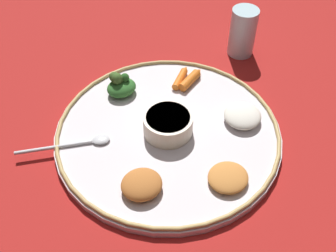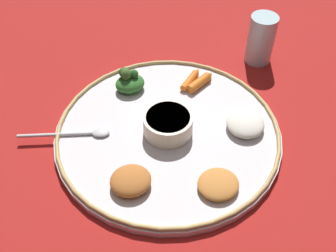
# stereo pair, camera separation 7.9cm
# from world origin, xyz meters

# --- Properties ---
(ground_plane) EXTENTS (2.40, 2.40, 0.00)m
(ground_plane) POSITION_xyz_m (0.00, 0.00, 0.00)
(ground_plane) COLOR maroon
(platter) EXTENTS (0.44, 0.44, 0.01)m
(platter) POSITION_xyz_m (0.00, 0.00, 0.01)
(platter) COLOR silver
(platter) RESTS_ON ground_plane
(platter_rim) EXTENTS (0.44, 0.44, 0.01)m
(platter_rim) POSITION_xyz_m (0.00, 0.00, 0.02)
(platter_rim) COLOR tan
(platter_rim) RESTS_ON platter
(center_bowl) EXTENTS (0.10, 0.10, 0.04)m
(center_bowl) POSITION_xyz_m (0.00, 0.00, 0.04)
(center_bowl) COLOR beige
(center_bowl) RESTS_ON platter
(spoon) EXTENTS (0.18, 0.04, 0.01)m
(spoon) POSITION_xyz_m (0.17, 0.02, 0.02)
(spoon) COLOR silver
(spoon) RESTS_ON platter
(greens_pile) EXTENTS (0.08, 0.08, 0.05)m
(greens_pile) POSITION_xyz_m (0.09, -0.12, 0.04)
(greens_pile) COLOR #2D6628
(greens_pile) RESTS_ON platter
(carrot_near_spoon) EXTENTS (0.06, 0.07, 0.02)m
(carrot_near_spoon) POSITION_xyz_m (-0.06, -0.14, 0.02)
(carrot_near_spoon) COLOR orange
(carrot_near_spoon) RESTS_ON platter
(carrot_outer) EXTENTS (0.05, 0.08, 0.02)m
(carrot_outer) POSITION_xyz_m (-0.04, -0.15, 0.02)
(carrot_outer) COLOR orange
(carrot_outer) RESTS_ON platter
(mound_squash) EXTENTS (0.10, 0.10, 0.02)m
(mound_squash) POSITION_xyz_m (-0.09, 0.13, 0.02)
(mound_squash) COLOR #C67A38
(mound_squash) RESTS_ON platter
(mound_chickpea) EXTENTS (0.09, 0.09, 0.03)m
(mound_chickpea) POSITION_xyz_m (0.06, 0.13, 0.03)
(mound_chickpea) COLOR #B2662D
(mound_chickpea) RESTS_ON platter
(mound_rice_white) EXTENTS (0.09, 0.09, 0.03)m
(mound_rice_white) POSITION_xyz_m (-0.15, -0.02, 0.03)
(mound_rice_white) COLOR silver
(mound_rice_white) RESTS_ON platter
(drinking_glass) EXTENTS (0.06, 0.06, 0.12)m
(drinking_glass) POSITION_xyz_m (-0.20, -0.26, 0.05)
(drinking_glass) COLOR silver
(drinking_glass) RESTS_ON ground_plane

